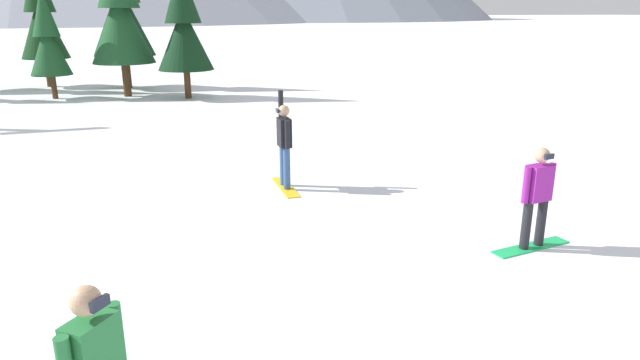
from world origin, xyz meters
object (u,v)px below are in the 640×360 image
at_px(pine_tree_slender, 41,16).
at_px(pine_tree_broad, 47,39).
at_px(pine_tree_leaning, 184,26).
at_px(pine_tree_young, 120,12).
at_px(snowboarder_midground, 537,196).
at_px(pine_tree_tall, 120,6).
at_px(snowboarder_background, 284,143).

xyz_separation_m(pine_tree_slender, pine_tree_broad, (0.76, -4.43, -0.93)).
bearing_deg(pine_tree_leaning, pine_tree_young, 150.28).
distance_m(snowboarder_midground, pine_tree_young, 20.63).
bearing_deg(pine_tree_tall, pine_tree_young, -89.80).
xyz_separation_m(pine_tree_broad, pine_tree_young, (3.01, -0.22, 1.11)).
height_order(pine_tree_slender, pine_tree_leaning, pine_tree_slender).
bearing_deg(pine_tree_young, snowboarder_midground, -71.71).
relative_size(snowboarder_background, pine_tree_slender, 0.33).
bearing_deg(pine_tree_broad, pine_tree_slender, 99.70).
distance_m(pine_tree_tall, pine_tree_young, 2.99).
bearing_deg(pine_tree_broad, snowboarder_background, -67.29).
relative_size(pine_tree_broad, pine_tree_leaning, 0.83).
distance_m(snowboarder_background, pine_tree_broad, 16.70).
relative_size(pine_tree_tall, pine_tree_young, 1.07).
distance_m(pine_tree_young, pine_tree_leaning, 2.98).
bearing_deg(snowboarder_midground, pine_tree_tall, 106.01).
relative_size(pine_tree_tall, pine_tree_leaning, 1.27).
distance_m(snowboarder_background, pine_tree_young, 15.72).
bearing_deg(pine_tree_young, pine_tree_broad, 175.76).
xyz_separation_m(pine_tree_tall, pine_tree_young, (0.01, -2.98, -0.25)).
height_order(pine_tree_slender, pine_tree_tall, pine_tree_tall).
bearing_deg(pine_tree_tall, snowboarder_background, -79.30).
relative_size(pine_tree_slender, pine_tree_leaning, 1.13).
bearing_deg(pine_tree_broad, pine_tree_leaning, -16.75).
relative_size(snowboarder_background, pine_tree_tall, 0.29).
bearing_deg(snowboarder_midground, pine_tree_leaning, 102.19).
xyz_separation_m(snowboarder_midground, pine_tree_leaning, (-3.88, 17.97, 2.16)).
distance_m(pine_tree_slender, pine_tree_tall, 4.14).
xyz_separation_m(snowboarder_midground, snowboarder_background, (-3.01, 4.30, 0.11)).
bearing_deg(pine_tree_tall, pine_tree_leaning, -60.12).
relative_size(pine_tree_slender, pine_tree_young, 0.95).
relative_size(pine_tree_slender, pine_tree_tall, 0.89).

